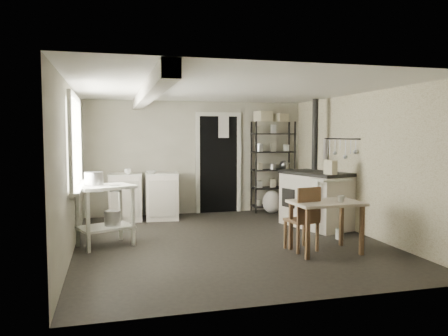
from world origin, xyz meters
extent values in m
plane|color=black|center=(0.00, 0.00, 0.00)|extent=(5.00, 5.00, 0.00)
plane|color=white|center=(0.00, 0.00, 2.30)|extent=(5.00, 5.00, 0.00)
cube|color=#A9A490|center=(0.00, 2.50, 1.15)|extent=(4.50, 0.02, 2.30)
cube|color=#A9A490|center=(0.00, -2.50, 1.15)|extent=(4.50, 0.02, 2.30)
cube|color=#A9A490|center=(-2.25, 0.00, 1.15)|extent=(0.02, 5.00, 2.30)
cube|color=#A9A490|center=(2.25, 0.00, 1.15)|extent=(0.02, 5.00, 2.30)
cylinder|color=#A7A7A9|center=(-1.96, 0.27, 0.94)|extent=(0.33, 0.33, 0.28)
cylinder|color=#A7A7A9|center=(-1.67, 0.15, 0.85)|extent=(0.19, 0.19, 0.09)
cylinder|color=#A7A7A9|center=(-1.71, 0.21, 0.39)|extent=(0.26, 0.26, 0.25)
imported|color=silver|center=(-0.99, 1.96, 0.95)|extent=(0.27, 0.27, 0.07)
imported|color=silver|center=(-1.42, 1.94, 0.97)|extent=(0.16, 0.16, 0.10)
imported|color=silver|center=(1.29, 2.32, 1.36)|extent=(0.10, 0.10, 0.18)
cube|color=beige|center=(1.36, 2.28, 2.01)|extent=(0.37, 0.34, 0.21)
cube|color=beige|center=(1.77, 2.35, 1.99)|extent=(0.32, 0.31, 0.16)
cube|color=beige|center=(1.74, 0.09, 1.01)|extent=(0.16, 0.22, 0.30)
imported|color=silver|center=(1.29, -1.04, 0.81)|extent=(0.11, 0.11, 0.09)
ellipsoid|color=beige|center=(1.49, 2.07, 0.24)|extent=(0.41, 0.35, 0.47)
cylinder|color=silver|center=(1.71, -0.29, 0.08)|extent=(0.13, 0.13, 0.16)
camera|label=1|loc=(-1.73, -6.31, 1.63)|focal=35.00mm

